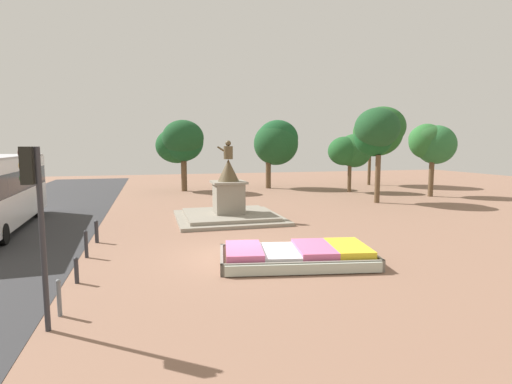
% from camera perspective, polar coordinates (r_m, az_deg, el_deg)
% --- Properties ---
extents(ground_plane, '(87.73, 87.73, 0.00)m').
position_cam_1_polar(ground_plane, '(15.15, -2.24, -9.10)').
color(ground_plane, '#8C6651').
extents(flower_planter, '(5.72, 3.60, 0.61)m').
position_cam_1_polar(flower_planter, '(14.22, 6.01, -9.04)').
color(flower_planter, '#38281C').
rests_on(flower_planter, ground_plane).
extents(statue_monument, '(5.76, 5.76, 4.39)m').
position_cam_1_polar(statue_monument, '(22.36, -3.93, -1.90)').
color(statue_monument, gray).
rests_on(statue_monument, ground_plane).
extents(traffic_light_near_crossing, '(0.41, 0.28, 4.09)m').
position_cam_1_polar(traffic_light_near_crossing, '(9.78, -29.00, -1.64)').
color(traffic_light_near_crossing, '#2D2D33').
rests_on(traffic_light_near_crossing, ground_plane).
extents(kerb_bollard_south, '(0.11, 0.11, 0.92)m').
position_cam_1_polar(kerb_bollard_south, '(11.02, -26.32, -13.29)').
color(kerb_bollard_south, slate).
rests_on(kerb_bollard_south, ground_plane).
extents(kerb_bollard_mid_a, '(0.14, 0.14, 0.80)m').
position_cam_1_polar(kerb_bollard_mid_a, '(13.29, -24.28, -10.06)').
color(kerb_bollard_mid_a, '#2D2D33').
rests_on(kerb_bollard_mid_a, ground_plane).
extents(kerb_bollard_mid_b, '(0.14, 0.14, 1.03)m').
position_cam_1_polar(kerb_bollard_mid_b, '(16.03, -23.10, -6.77)').
color(kerb_bollard_mid_b, '#2D2D33').
rests_on(kerb_bollard_mid_b, ground_plane).
extents(kerb_bollard_north, '(0.17, 0.17, 0.97)m').
position_cam_1_polar(kerb_bollard_north, '(18.29, -21.83, -5.18)').
color(kerb_bollard_north, '#2D2D33').
rests_on(kerb_bollard_north, ground_plane).
extents(park_tree_far_left, '(5.04, 5.21, 8.01)m').
position_cam_1_polar(park_tree_far_left, '(43.02, 17.24, 8.41)').
color(park_tree_far_left, brown).
rests_on(park_tree_far_left, ground_plane).
extents(park_tree_behind_statue, '(4.22, 4.71, 6.34)m').
position_cam_1_polar(park_tree_behind_statue, '(36.56, -10.66, 7.02)').
color(park_tree_behind_statue, brown).
rests_on(park_tree_behind_statue, ground_plane).
extents(park_tree_far_right, '(3.79, 3.14, 5.85)m').
position_cam_1_polar(park_tree_far_right, '(35.40, 23.70, 6.52)').
color(park_tree_far_right, brown).
rests_on(park_tree_far_right, ground_plane).
extents(park_tree_street_side, '(4.29, 4.18, 6.54)m').
position_cam_1_polar(park_tree_street_side, '(38.78, 2.96, 7.18)').
color(park_tree_street_side, brown).
rests_on(park_tree_street_side, ground_plane).
extents(park_tree_mid_canopy, '(3.91, 3.14, 5.13)m').
position_cam_1_polar(park_tree_mid_canopy, '(36.35, 13.31, 5.73)').
color(park_tree_mid_canopy, brown).
rests_on(park_tree_mid_canopy, ground_plane).
extents(park_tree_distant, '(3.37, 3.70, 6.76)m').
position_cam_1_polar(park_tree_distant, '(30.12, 16.76, 8.28)').
color(park_tree_distant, brown).
rests_on(park_tree_distant, ground_plane).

